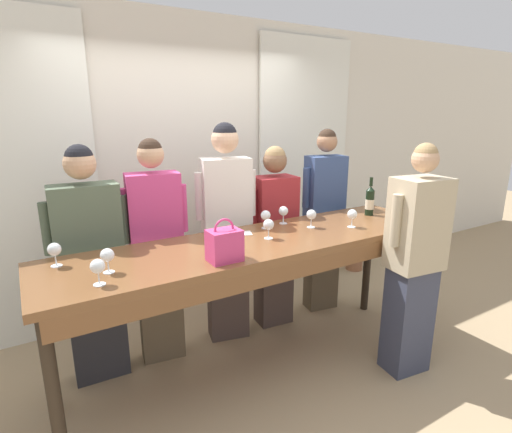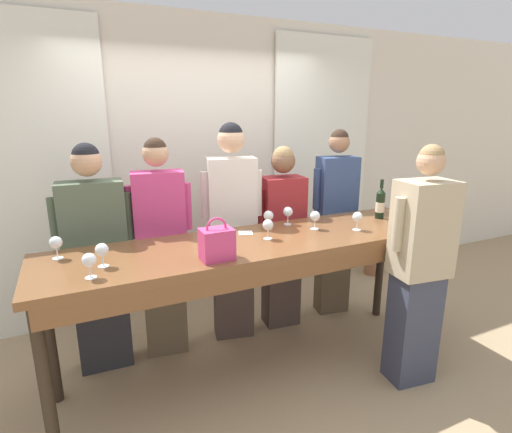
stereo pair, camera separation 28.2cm
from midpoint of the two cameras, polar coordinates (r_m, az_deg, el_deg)
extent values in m
plane|color=tan|center=(3.28, 3.22, -21.02)|extent=(18.00, 18.00, 0.00)
cube|color=silver|center=(3.99, -6.24, 7.26)|extent=(12.00, 0.06, 2.80)
cube|color=white|center=(3.73, -26.94, 4.31)|extent=(1.19, 0.03, 2.69)
cube|color=white|center=(4.60, 11.09, 7.37)|extent=(1.19, 0.03, 2.69)
cube|color=brown|center=(2.81, 3.52, -3.84)|extent=(2.95, 0.73, 0.05)
cube|color=brown|center=(2.56, 7.30, -7.92)|extent=(2.83, 0.03, 0.12)
cylinder|color=#2D2319|center=(2.49, -24.79, -21.61)|extent=(0.07, 0.07, 1.00)
cylinder|color=#2D2319|center=(3.66, 25.67, -9.59)|extent=(0.07, 0.07, 1.00)
cylinder|color=#2D2319|center=(2.99, -25.02, -15.15)|extent=(0.07, 0.07, 1.00)
cylinder|color=#2D2319|center=(4.01, 19.25, -6.78)|extent=(0.07, 0.07, 1.00)
cylinder|color=black|center=(3.53, 19.53, 1.44)|extent=(0.07, 0.07, 0.21)
cone|color=black|center=(3.50, 19.70, 3.45)|extent=(0.07, 0.07, 0.04)
cylinder|color=black|center=(3.49, 19.79, 4.38)|extent=(0.03, 0.03, 0.08)
cylinder|color=beige|center=(3.53, 19.51, 1.27)|extent=(0.07, 0.07, 0.09)
cube|color=#C63870|center=(2.40, -2.29, -4.04)|extent=(0.20, 0.14, 0.19)
torus|color=#C63870|center=(2.37, -2.31, -1.69)|extent=(0.13, 0.01, 0.13)
cylinder|color=white|center=(2.67, -23.80, -5.53)|extent=(0.06, 0.06, 0.00)
cylinder|color=white|center=(2.66, -23.88, -4.81)|extent=(0.01, 0.01, 0.07)
sphere|color=white|center=(2.64, -24.03, -3.46)|extent=(0.08, 0.08, 0.08)
cylinder|color=white|center=(3.06, 4.42, -1.74)|extent=(0.06, 0.06, 0.00)
cylinder|color=white|center=(3.05, 4.43, -1.10)|extent=(0.01, 0.01, 0.07)
sphere|color=white|center=(3.03, 4.46, 0.10)|extent=(0.08, 0.08, 0.08)
sphere|color=maroon|center=(3.03, 4.46, -0.08)|extent=(0.05, 0.05, 0.05)
cylinder|color=white|center=(3.09, 10.97, -1.78)|extent=(0.06, 0.06, 0.00)
cylinder|color=white|center=(3.08, 11.00, -1.15)|extent=(0.01, 0.01, 0.07)
sphere|color=white|center=(3.07, 11.06, 0.03)|extent=(0.08, 0.08, 0.08)
sphere|color=maroon|center=(3.07, 11.05, -0.14)|extent=(0.05, 0.05, 0.05)
cylinder|color=white|center=(3.15, 16.69, -1.87)|extent=(0.06, 0.06, 0.00)
cylinder|color=white|center=(3.14, 16.74, -1.25)|extent=(0.01, 0.01, 0.07)
sphere|color=white|center=(3.12, 16.83, -0.09)|extent=(0.08, 0.08, 0.08)
cylinder|color=white|center=(2.82, 4.57, -3.22)|extent=(0.06, 0.06, 0.00)
cylinder|color=white|center=(2.81, 4.59, -2.53)|extent=(0.01, 0.01, 0.07)
sphere|color=white|center=(2.79, 4.62, -1.24)|extent=(0.08, 0.08, 0.08)
cylinder|color=white|center=(2.30, -19.30, -8.30)|extent=(0.06, 0.06, 0.00)
cylinder|color=white|center=(2.29, -19.38, -7.48)|extent=(0.01, 0.01, 0.07)
sphere|color=white|center=(2.27, -19.52, -5.94)|extent=(0.08, 0.08, 0.08)
cylinder|color=white|center=(3.19, 7.09, -1.12)|extent=(0.06, 0.06, 0.00)
cylinder|color=white|center=(3.18, 7.11, -0.50)|extent=(0.01, 0.01, 0.07)
sphere|color=white|center=(3.16, 7.14, 0.65)|extent=(0.08, 0.08, 0.08)
cylinder|color=white|center=(2.44, -17.90, -6.84)|extent=(0.06, 0.06, 0.00)
cylinder|color=white|center=(2.43, -17.97, -6.06)|extent=(0.01, 0.01, 0.07)
sphere|color=white|center=(2.41, -18.09, -4.59)|extent=(0.08, 0.08, 0.08)
sphere|color=maroon|center=(2.41, -18.08, -4.80)|extent=(0.05, 0.05, 0.05)
cube|color=white|center=(2.94, 1.25, -2.41)|extent=(0.13, 0.13, 0.00)
cube|color=#28282D|center=(3.28, -18.66, -13.58)|extent=(0.38, 0.20, 0.81)
cube|color=#4C5B47|center=(3.01, -19.79, -1.30)|extent=(0.45, 0.24, 0.64)
sphere|color=tan|center=(2.92, -20.58, 7.36)|extent=(0.21, 0.21, 0.21)
sphere|color=black|center=(2.92, -20.65, 8.07)|extent=(0.18, 0.18, 0.18)
cylinder|color=#4C5B47|center=(3.02, -15.30, 0.04)|extent=(0.07, 0.07, 0.35)
cylinder|color=#4C5B47|center=(3.00, -24.47, -0.88)|extent=(0.07, 0.07, 0.35)
cube|color=brown|center=(3.34, -10.47, -12.23)|extent=(0.35, 0.22, 0.83)
cube|color=#C63D7A|center=(3.08, -11.12, 0.24)|extent=(0.41, 0.26, 0.66)
sphere|color=tan|center=(3.00, -11.57, 8.78)|extent=(0.19, 0.19, 0.19)
sphere|color=#332319|center=(2.99, -11.60, 9.41)|extent=(0.17, 0.17, 0.17)
cylinder|color=#C63D7A|center=(3.09, -7.28, 1.42)|extent=(0.08, 0.08, 0.36)
cylinder|color=#C63D7A|center=(3.05, -15.11, 0.84)|extent=(0.08, 0.08, 0.36)
cube|color=#473833|center=(3.51, -0.94, -10.24)|extent=(0.36, 0.25, 0.87)
cube|color=silver|center=(3.25, -1.00, 2.32)|extent=(0.43, 0.30, 0.69)
sphere|color=#DBAD89|center=(3.18, -1.04, 10.96)|extent=(0.22, 0.22, 0.22)
sphere|color=black|center=(3.18, -1.04, 11.64)|extent=(0.19, 0.19, 0.19)
cylinder|color=silver|center=(3.29, 2.69, 3.37)|extent=(0.08, 0.08, 0.38)
cylinder|color=silver|center=(3.21, -4.79, 3.04)|extent=(0.08, 0.08, 0.38)
cube|color=#473833|center=(3.73, 5.80, -9.60)|extent=(0.33, 0.24, 0.77)
cube|color=maroon|center=(3.50, 6.09, 0.71)|extent=(0.39, 0.29, 0.61)
sphere|color=brown|center=(3.42, 6.29, 7.86)|extent=(0.21, 0.21, 0.21)
sphere|color=#93754C|center=(3.41, 6.31, 8.46)|extent=(0.18, 0.18, 0.18)
cylinder|color=maroon|center=(3.58, 9.05, 1.68)|extent=(0.08, 0.08, 0.33)
cylinder|color=maroon|center=(3.41, 3.02, 1.18)|extent=(0.08, 0.08, 0.33)
cube|color=brown|center=(4.02, 12.87, -7.45)|extent=(0.33, 0.23, 0.85)
cube|color=#334775|center=(3.80, 13.53, 3.24)|extent=(0.38, 0.27, 0.67)
sphere|color=#9E7051|center=(3.73, 13.97, 10.25)|extent=(0.19, 0.19, 0.19)
sphere|color=#332319|center=(3.73, 14.00, 10.76)|extent=(0.17, 0.17, 0.17)
cylinder|color=#334775|center=(3.88, 16.15, 4.08)|extent=(0.08, 0.08, 0.37)
cylinder|color=#334775|center=(3.70, 10.89, 3.88)|extent=(0.08, 0.08, 0.37)
cube|color=#383D51|center=(3.24, 23.88, -14.34)|extent=(0.34, 0.26, 0.83)
cube|color=tan|center=(2.96, 25.38, -1.64)|extent=(0.40, 0.31, 0.66)
sphere|color=tan|center=(2.88, 26.38, 7.04)|extent=(0.18, 0.18, 0.18)
sphere|color=#93754C|center=(2.88, 26.46, 7.66)|extent=(0.16, 0.16, 0.16)
cylinder|color=tan|center=(2.82, 22.43, -1.09)|extent=(0.08, 0.08, 0.36)
cylinder|color=tan|center=(3.09, 28.26, -0.39)|extent=(0.08, 0.08, 0.36)
cylinder|color=#935B3D|center=(5.13, 17.89, -6.64)|extent=(0.20, 0.20, 0.21)
ellipsoid|color=#38753D|center=(5.04, 18.14, -3.78)|extent=(0.26, 0.26, 0.37)
camera|label=1|loc=(0.14, -87.14, 0.76)|focal=28.00mm
camera|label=2|loc=(0.14, 92.86, -0.76)|focal=28.00mm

